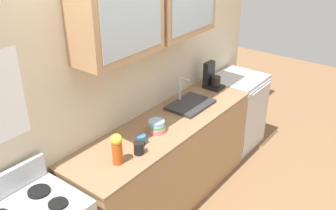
{
  "coord_description": "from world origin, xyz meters",
  "views": [
    {
      "loc": [
        -2.45,
        -1.9,
        2.67
      ],
      "look_at": [
        0.04,
        0.0,
        1.1
      ],
      "focal_mm": 41.13,
      "sensor_mm": 36.0,
      "label": 1
    }
  ],
  "objects_px": {
    "bowl_stack": "(156,126)",
    "dishwasher": "(236,112)",
    "vase": "(117,148)",
    "cup_near_sink": "(139,148)",
    "sink_faucet": "(190,104)",
    "cup_near_bowls": "(141,140)",
    "coffee_maker": "(212,78)"
  },
  "relations": [
    {
      "from": "bowl_stack",
      "to": "dishwasher",
      "type": "distance_m",
      "value": 1.65
    },
    {
      "from": "bowl_stack",
      "to": "vase",
      "type": "relative_size",
      "value": 0.63
    },
    {
      "from": "vase",
      "to": "dishwasher",
      "type": "relative_size",
      "value": 0.28
    },
    {
      "from": "bowl_stack",
      "to": "cup_near_sink",
      "type": "bearing_deg",
      "value": -163.11
    },
    {
      "from": "sink_faucet",
      "to": "cup_near_sink",
      "type": "height_order",
      "value": "sink_faucet"
    },
    {
      "from": "cup_near_bowls",
      "to": "coffee_maker",
      "type": "xyz_separation_m",
      "value": [
        1.36,
        0.15,
        0.07
      ]
    },
    {
      "from": "cup_near_bowls",
      "to": "coffee_maker",
      "type": "bearing_deg",
      "value": 6.15
    },
    {
      "from": "cup_near_sink",
      "to": "coffee_maker",
      "type": "height_order",
      "value": "coffee_maker"
    },
    {
      "from": "dishwasher",
      "to": "coffee_maker",
      "type": "distance_m",
      "value": 0.73
    },
    {
      "from": "cup_near_bowls",
      "to": "coffee_maker",
      "type": "height_order",
      "value": "coffee_maker"
    },
    {
      "from": "bowl_stack",
      "to": "cup_near_sink",
      "type": "distance_m",
      "value": 0.37
    },
    {
      "from": "sink_faucet",
      "to": "coffee_maker",
      "type": "distance_m",
      "value": 0.54
    },
    {
      "from": "cup_near_sink",
      "to": "dishwasher",
      "type": "relative_size",
      "value": 0.13
    },
    {
      "from": "dishwasher",
      "to": "sink_faucet",
      "type": "bearing_deg",
      "value": 178.06
    },
    {
      "from": "dishwasher",
      "to": "cup_near_sink",
      "type": "bearing_deg",
      "value": -176.25
    },
    {
      "from": "cup_near_bowls",
      "to": "bowl_stack",
      "type": "bearing_deg",
      "value": 5.84
    },
    {
      "from": "sink_faucet",
      "to": "cup_near_sink",
      "type": "relative_size",
      "value": 3.82
    },
    {
      "from": "bowl_stack",
      "to": "vase",
      "type": "height_order",
      "value": "vase"
    },
    {
      "from": "sink_faucet",
      "to": "bowl_stack",
      "type": "height_order",
      "value": "sink_faucet"
    },
    {
      "from": "vase",
      "to": "coffee_maker",
      "type": "bearing_deg",
      "value": 6.32
    },
    {
      "from": "cup_near_sink",
      "to": "cup_near_bowls",
      "type": "bearing_deg",
      "value": 34.27
    },
    {
      "from": "vase",
      "to": "cup_near_sink",
      "type": "bearing_deg",
      "value": -12.69
    },
    {
      "from": "sink_faucet",
      "to": "dishwasher",
      "type": "xyz_separation_m",
      "value": [
        0.97,
        -0.03,
        -0.48
      ]
    },
    {
      "from": "bowl_stack",
      "to": "dishwasher",
      "type": "bearing_deg",
      "value": 0.64
    },
    {
      "from": "bowl_stack",
      "to": "cup_near_bowls",
      "type": "distance_m",
      "value": 0.24
    },
    {
      "from": "cup_near_sink",
      "to": "vase",
      "type": "bearing_deg",
      "value": 167.31
    },
    {
      "from": "sink_faucet",
      "to": "cup_near_bowls",
      "type": "relative_size",
      "value": 4.05
    },
    {
      "from": "vase",
      "to": "cup_near_bowls",
      "type": "distance_m",
      "value": 0.34
    },
    {
      "from": "vase",
      "to": "coffee_maker",
      "type": "distance_m",
      "value": 1.69
    },
    {
      "from": "bowl_stack",
      "to": "dishwasher",
      "type": "xyz_separation_m",
      "value": [
        1.57,
        0.02,
        -0.51
      ]
    },
    {
      "from": "coffee_maker",
      "to": "cup_near_sink",
      "type": "bearing_deg",
      "value": -171.13
    },
    {
      "from": "cup_near_sink",
      "to": "cup_near_bowls",
      "type": "xyz_separation_m",
      "value": [
        0.12,
        0.08,
        -0.01
      ]
    }
  ]
}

